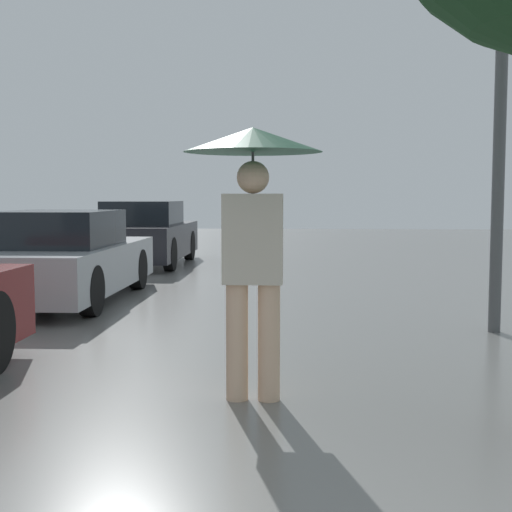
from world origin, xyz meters
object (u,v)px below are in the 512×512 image
at_px(street_lamp, 503,1).
at_px(pedestrian, 253,195).
at_px(parked_car_farthest, 145,235).
at_px(parked_car_middle, 63,259).

bearing_deg(street_lamp, pedestrian, -132.08).
height_order(pedestrian, parked_car_farthest, pedestrian).
distance_m(pedestrian, street_lamp, 4.07).
xyz_separation_m(parked_car_middle, parked_car_farthest, (0.04, 5.07, 0.04)).
relative_size(parked_car_middle, street_lamp, 0.81).
relative_size(parked_car_middle, parked_car_farthest, 1.02).
distance_m(pedestrian, parked_car_farthest, 10.09).
height_order(pedestrian, parked_car_middle, pedestrian).
bearing_deg(parked_car_middle, parked_car_farthest, 89.53).
xyz_separation_m(pedestrian, street_lamp, (2.39, 2.65, 1.96)).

